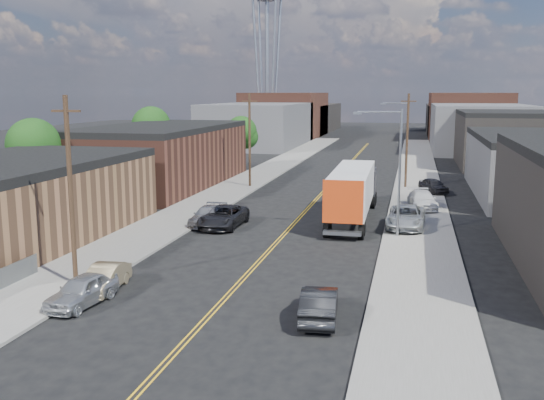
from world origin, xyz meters
The scene contains 31 objects.
ground centered at (0.00, 60.00, 0.00)m, with size 260.00×260.00×0.00m, color black.
centerline centered at (0.00, 45.00, 0.01)m, with size 0.32×120.00×0.01m, color gold.
sidewalk_left centered at (-9.50, 45.00, 0.07)m, with size 5.00×140.00×0.15m, color slate.
sidewalk_right centered at (9.50, 45.00, 0.07)m, with size 5.00×140.00×0.15m, color slate.
warehouse_tan centered at (-18.00, 18.00, 2.80)m, with size 12.00×22.00×5.60m.
warehouse_brown centered at (-18.00, 44.00, 3.30)m, with size 12.00×26.00×6.60m.
industrial_right_c centered at (22.00, 72.00, 3.80)m, with size 14.00×22.00×7.60m.
skyline_left_a centered at (-20.00, 95.00, 4.00)m, with size 16.00×30.00×8.00m, color #3E3E41.
skyline_right_a centered at (20.00, 95.00, 4.00)m, with size 16.00×30.00×8.00m, color #3E3E41.
skyline_left_b centered at (-20.00, 120.00, 5.00)m, with size 16.00×26.00×10.00m, color #4D291E.
skyline_right_b centered at (20.00, 120.00, 5.00)m, with size 16.00×26.00×10.00m, color #4D291E.
skyline_left_c centered at (-20.00, 140.00, 3.50)m, with size 16.00×40.00×7.00m, color black.
skyline_right_c centered at (20.00, 140.00, 3.50)m, with size 16.00×40.00×7.00m, color black.
streetlight_near centered at (7.60, 25.00, 5.33)m, with size 3.39×0.25×9.00m.
streetlight_far centered at (7.60, 60.00, 5.33)m, with size 3.39×0.25×9.00m.
utility_pole_left_near centered at (-8.20, 10.00, 5.14)m, with size 1.60×0.26×10.00m.
utility_pole_left_far centered at (-8.20, 45.00, 5.14)m, with size 1.60×0.26×10.00m.
utility_pole_right centered at (8.20, 48.00, 5.14)m, with size 1.60×0.26×10.00m.
tree_left_near centered at (-23.94, 30.00, 5.18)m, with size 4.85×4.76×7.91m.
tree_left_mid centered at (-23.94, 55.00, 5.48)m, with size 5.10×5.04×8.37m.
tree_left_far centered at (-13.94, 62.00, 4.57)m, with size 4.35×4.20×6.97m.
semi_truck centered at (4.33, 31.10, 2.42)m, with size 2.95×16.24×4.25m.
car_left_a centered at (-6.40, 7.57, 0.73)m, with size 1.73×4.31×1.47m, color #AEB1B3.
car_left_b centered at (-6.40, 9.74, 0.68)m, with size 1.44×4.12×1.36m, color #827355.
car_left_c centered at (-5.00, 25.57, 0.81)m, with size 2.68×5.80×1.61m, color black.
car_left_d centered at (-6.40, 26.00, 0.71)m, with size 1.99×4.90×1.42m, color #97989B.
car_right_oncoming centered at (5.00, 8.30, 0.75)m, with size 1.58×4.54×1.50m, color black.
car_right_lot_a centered at (8.53, 27.86, 0.96)m, with size 2.70×5.85×1.62m, color #B6BABB.
car_right_lot_b centered at (9.81, 36.00, 0.89)m, with size 2.09×5.13×1.49m, color silver.
car_right_lot_c centered at (11.00, 44.89, 0.87)m, with size 1.69×4.21×1.43m, color black.
car_ahead_truck centered at (1.86, 50.78, 0.72)m, with size 2.38×5.16×1.43m, color black.
Camera 1 is at (8.84, -17.49, 10.13)m, focal length 40.00 mm.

